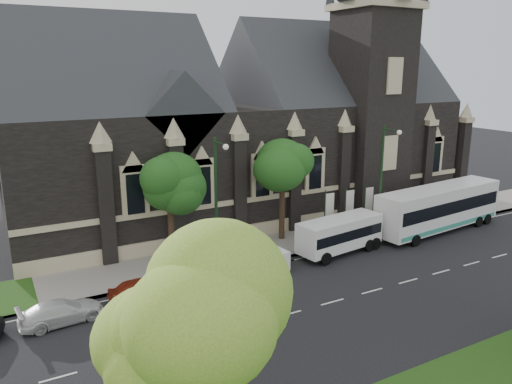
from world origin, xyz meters
TOP-DOWN VIEW (x-y plane):
  - ground at (0.00, 0.00)m, footprint 160.00×160.00m
  - sidewalk at (0.00, 9.50)m, footprint 80.00×5.00m
  - museum at (5.12, 18.78)m, footprint 40.00×17.70m
  - tree_park_near at (-11.77, -8.77)m, footprint 4.42×4.42m
  - tree_walk_right at (3.21, 10.71)m, footprint 4.08×4.08m
  - tree_walk_left at (-5.80, 10.70)m, footprint 3.91×3.91m
  - street_lamp_near at (10.00, 7.09)m, footprint 0.36×1.88m
  - street_lamp_mid at (-4.00, 7.09)m, footprint 0.36×1.88m
  - banner_flag_left at (6.29, 9.00)m, footprint 0.90×0.10m
  - banner_flag_center at (8.29, 9.00)m, footprint 0.90×0.10m
  - banner_flag_right at (10.29, 9.00)m, footprint 0.90×0.10m
  - tour_coach at (15.51, 6.20)m, footprint 12.97×3.99m
  - shuttle_bus at (5.23, 6.08)m, footprint 7.04×3.20m
  - box_trailer at (-1.00, 5.24)m, footprint 2.89×1.71m
  - sedan at (-5.17, 6.07)m, footprint 4.24×1.60m
  - car_far_red at (-9.61, 5.82)m, footprint 3.80×1.77m
  - car_far_white at (-14.12, 5.05)m, footprint 4.47×2.17m

SIDE VIEW (x-z plane):
  - ground at x=0.00m, z-range 0.00..0.00m
  - sidewalk at x=0.00m, z-range 0.00..0.15m
  - car_far_white at x=-14.12m, z-range 0.00..1.25m
  - car_far_red at x=-9.61m, z-range 0.00..1.26m
  - sedan at x=-5.17m, z-range 0.00..1.38m
  - box_trailer at x=-1.00m, z-range 0.10..1.62m
  - shuttle_bus at x=5.23m, z-range 0.21..2.84m
  - tour_coach at x=15.51m, z-range 0.16..3.89m
  - banner_flag_left at x=6.29m, z-range 0.38..4.38m
  - banner_flag_center at x=8.29m, z-range 0.38..4.38m
  - banner_flag_right at x=10.29m, z-range 0.38..4.38m
  - street_lamp_near at x=10.00m, z-range 0.61..9.61m
  - street_lamp_mid at x=-4.00m, z-range 0.61..9.61m
  - tree_walk_left at x=-5.80m, z-range 1.91..9.55m
  - tree_walk_right at x=3.21m, z-range 1.92..9.72m
  - tree_park_near at x=-11.77m, z-range 2.14..10.70m
  - museum at x=5.12m, z-range -6.78..23.12m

